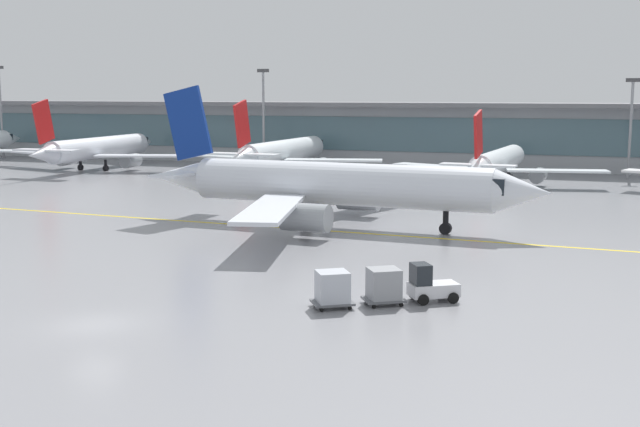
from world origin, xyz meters
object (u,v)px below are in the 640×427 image
object	(u,v)px
gate_airplane_2	(283,152)
apron_light_mast_0	(1,108)
gate_airplane_1	(98,149)
apron_light_mast_1	(263,114)
cargo_dolly_lead	(384,285)
apron_light_mast_2	(631,123)
taxiing_regional_jet	(335,185)
cargo_dolly_trailing	(332,288)
gate_airplane_3	(498,162)
baggage_tug	(430,285)

from	to	relation	value
gate_airplane_2	apron_light_mast_0	xyz separation A→B (m)	(-55.51, 10.78, 5.35)
gate_airplane_1	apron_light_mast_1	bearing A→B (deg)	-60.98
cargo_dolly_lead	apron_light_mast_1	distance (m)	80.97
cargo_dolly_lead	apron_light_mast_2	bearing A→B (deg)	46.25
gate_airplane_2	apron_light_mast_0	size ratio (longest dim) A/B	2.00
gate_airplane_1	taxiing_regional_jet	world-z (taller)	taxiing_regional_jet
gate_airplane_1	apron_light_mast_0	size ratio (longest dim) A/B	2.00
cargo_dolly_trailing	gate_airplane_2	bearing A→B (deg)	81.13
gate_airplane_2	gate_airplane_3	world-z (taller)	gate_airplane_2
cargo_dolly_trailing	apron_light_mast_0	world-z (taller)	apron_light_mast_0
baggage_tug	cargo_dolly_lead	xyz separation A→B (m)	(-2.18, -1.40, 0.16)
cargo_dolly_trailing	apron_light_mast_2	bearing A→B (deg)	44.70
baggage_tug	apron_light_mast_0	size ratio (longest dim) A/B	0.19
gate_airplane_2	baggage_tug	size ratio (longest dim) A/B	10.49
cargo_dolly_trailing	gate_airplane_1	bearing A→B (deg)	99.70
taxiing_regional_jet	baggage_tug	world-z (taller)	taxiing_regional_jet
cargo_dolly_lead	cargo_dolly_trailing	xyz separation A→B (m)	(-2.37, -1.52, 0.00)
gate_airplane_1	cargo_dolly_trailing	world-z (taller)	gate_airplane_1
apron_light_mast_1	apron_light_mast_0	bearing A→B (deg)	179.03
baggage_tug	cargo_dolly_trailing	xyz separation A→B (m)	(-4.56, -2.92, 0.16)
gate_airplane_3	cargo_dolly_lead	world-z (taller)	gate_airplane_3
apron_light_mast_1	gate_airplane_3	bearing A→B (deg)	-19.56
cargo_dolly_trailing	apron_light_mast_0	bearing A→B (deg)	105.76
baggage_tug	apron_light_mast_0	world-z (taller)	apron_light_mast_0
taxiing_regional_jet	gate_airplane_1	bearing A→B (deg)	145.60
gate_airplane_1	apron_light_mast_1	size ratio (longest dim) A/B	2.13
cargo_dolly_lead	apron_light_mast_1	world-z (taller)	apron_light_mast_1
gate_airplane_2	taxiing_regional_jet	world-z (taller)	taxiing_regional_jet
gate_airplane_2	apron_light_mast_0	distance (m)	56.80
gate_airplane_2	gate_airplane_3	xyz separation A→B (m)	(29.09, -2.86, -0.29)
apron_light_mast_1	cargo_dolly_lead	bearing A→B (deg)	-62.51
taxiing_regional_jet	apron_light_mast_1	world-z (taller)	apron_light_mast_1
cargo_dolly_lead	gate_airplane_2	bearing A→B (deg)	83.46
cargo_dolly_trailing	apron_light_mast_2	size ratio (longest dim) A/B	0.20
baggage_tug	cargo_dolly_lead	world-z (taller)	baggage_tug
gate_airplane_1	baggage_tug	size ratio (longest dim) A/B	10.48
gate_airplane_1	baggage_tug	distance (m)	83.71
gate_airplane_1	apron_light_mast_2	bearing A→B (deg)	-81.37
gate_airplane_1	cargo_dolly_lead	distance (m)	83.14
gate_airplane_1	apron_light_mast_0	bearing A→B (deg)	63.89
gate_airplane_2	apron_light_mast_1	world-z (taller)	apron_light_mast_1
baggage_tug	cargo_dolly_trailing	world-z (taller)	baggage_tug
gate_airplane_2	apron_light_mast_0	world-z (taller)	apron_light_mast_0
cargo_dolly_lead	taxiing_regional_jet	bearing A→B (deg)	81.23
taxiing_regional_jet	apron_light_mast_2	world-z (taller)	apron_light_mast_2
cargo_dolly_trailing	apron_light_mast_0	size ratio (longest dim) A/B	0.17
taxiing_regional_jet	apron_light_mast_0	xyz separation A→B (m)	(-75.60, 49.49, 4.90)
taxiing_regional_jet	cargo_dolly_trailing	distance (m)	25.76
cargo_dolly_trailing	apron_light_mast_2	xyz separation A→B (m)	(16.42, 73.38, 6.08)
cargo_dolly_lead	apron_light_mast_1	size ratio (longest dim) A/B	0.18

